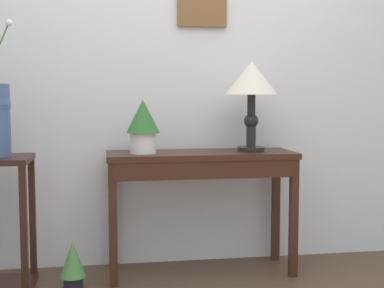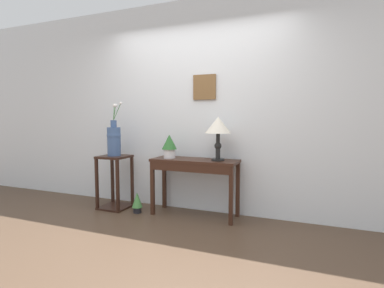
{
  "view_description": "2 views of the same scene",
  "coord_description": "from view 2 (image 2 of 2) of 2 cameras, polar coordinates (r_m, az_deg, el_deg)",
  "views": [
    {
      "loc": [
        -0.5,
        -1.95,
        1.05
      ],
      "look_at": [
        0.01,
        1.15,
        0.78
      ],
      "focal_mm": 49.8,
      "sensor_mm": 36.0,
      "label": 1
    },
    {
      "loc": [
        1.45,
        -2.38,
        1.26
      ],
      "look_at": [
        -0.02,
        1.24,
        0.91
      ],
      "focal_mm": 28.22,
      "sensor_mm": 36.0,
      "label": 2
    }
  ],
  "objects": [
    {
      "name": "console_table",
      "position": [
        3.81,
        0.38,
        -4.61
      ],
      "size": [
        1.11,
        0.39,
        0.73
      ],
      "color": "#381E14",
      "rests_on": "ground"
    },
    {
      "name": "potted_plant_on_console",
      "position": [
        3.91,
        -4.3,
        -0.19
      ],
      "size": [
        0.19,
        0.19,
        0.31
      ],
      "color": "silver",
      "rests_on": "console_table"
    },
    {
      "name": "ground_plane",
      "position": [
        3.06,
        -8.87,
        -19.38
      ],
      "size": [
        12.0,
        12.0,
        0.01
      ],
      "primitive_type": "cube",
      "color": "#4C3828"
    },
    {
      "name": "table_lamp",
      "position": [
        3.68,
        4.95,
        3.12
      ],
      "size": [
        0.32,
        0.32,
        0.53
      ],
      "color": "black",
      "rests_on": "console_table"
    },
    {
      "name": "back_wall_with_art",
      "position": [
        4.07,
        1.3,
        7.02
      ],
      "size": [
        9.0,
        0.13,
        2.8
      ],
      "color": "silver",
      "rests_on": "ground"
    },
    {
      "name": "flower_vase_tall",
      "position": [
        4.26,
        -14.54,
        1.03
      ],
      "size": [
        0.2,
        0.19,
        0.73
      ],
      "color": "#3D5684",
      "rests_on": "pedestal_stand_left"
    },
    {
      "name": "pedestal_stand_left",
      "position": [
        4.34,
        -14.37,
        -6.97
      ],
      "size": [
        0.38,
        0.38,
        0.74
      ],
      "color": "black",
      "rests_on": "ground"
    },
    {
      "name": "potted_plant_floor",
      "position": [
        4.11,
        -10.32,
        -10.69
      ],
      "size": [
        0.14,
        0.14,
        0.28
      ],
      "color": "black",
      "rests_on": "ground"
    }
  ]
}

